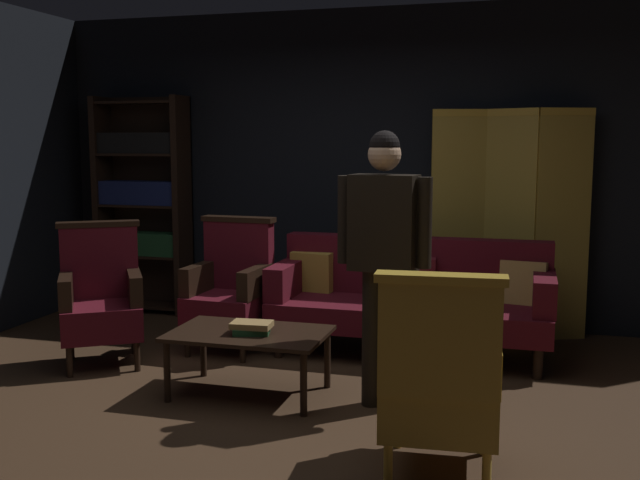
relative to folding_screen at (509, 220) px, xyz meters
The scene contains 12 objects.
ground_plane 2.70m from the folding_screen, 119.71° to the right, with size 10.00×10.00×0.00m, color #3D2819.
back_wall 1.34m from the folding_screen, 167.98° to the left, with size 7.20×0.10×2.80m, color black.
folding_screen is the anchor object (origin of this frame).
bookshelf 3.40m from the folding_screen, behind, with size 0.90×0.32×2.05m.
velvet_couch 1.14m from the folding_screen, 133.62° to the right, with size 2.12×0.78×0.88m.
coffee_table 2.59m from the folding_screen, 128.14° to the right, with size 1.00×0.64×0.42m.
armchair_gilt_accent 2.88m from the folding_screen, 94.71° to the right, with size 0.62×0.62×1.04m.
armchair_wing_left 3.32m from the folding_screen, 150.59° to the right, with size 0.80×0.80×1.04m.
armchair_wing_right 2.37m from the folding_screen, 153.51° to the right, with size 0.61×0.60×1.04m.
standing_figure 2.07m from the folding_screen, 109.28° to the right, with size 0.59×0.26×1.70m.
book_green_cloth 2.59m from the folding_screen, 126.86° to the right, with size 0.22×0.16×0.04m, color #1E4C28.
book_tan_leather 2.58m from the folding_screen, 126.86° to the right, with size 0.25×0.17×0.04m, color #9E7A47.
Camera 1 is at (1.40, -4.15, 1.65)m, focal length 41.68 mm.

